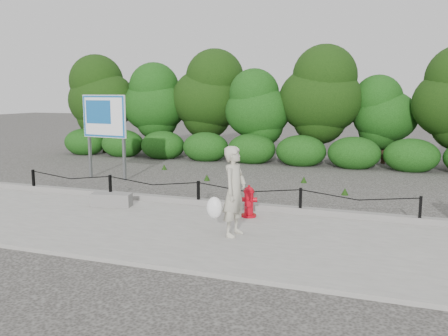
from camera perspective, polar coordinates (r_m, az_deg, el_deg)
ground at (r=11.63m, az=-3.08°, el=-4.86°), size 90.00×90.00×0.00m
sidewalk at (r=9.88m, az=-7.68°, el=-7.21°), size 14.00×4.00×0.08m
curb at (r=11.64m, az=-2.99°, el=-4.09°), size 14.00×0.22×0.14m
chain_barrier at (r=11.53m, az=-3.10°, el=-2.66°), size 10.06×0.06×0.60m
treeline at (r=19.96m, az=5.61°, el=8.22°), size 20.23×3.68×4.58m
fire_hydrant at (r=10.46m, az=3.01°, el=-4.09°), size 0.40×0.41×0.71m
pedestrian at (r=9.00m, az=1.12°, el=-2.95°), size 0.75×0.68×1.73m
concrete_block at (r=11.78m, az=-13.40°, el=-3.75°), size 1.02×0.54×0.31m
advertising_sign at (r=15.81m, az=-14.21°, el=5.61°), size 1.70×0.32×2.73m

